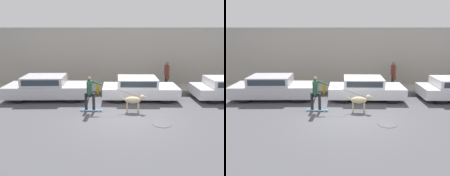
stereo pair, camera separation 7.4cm
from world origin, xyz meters
TOP-DOWN VIEW (x-y plane):
  - ground_plane at (0.00, 0.00)m, footprint 36.00×36.00m
  - back_wall at (0.00, 5.84)m, footprint 32.00×0.30m
  - sidewalk_curb at (0.00, 4.68)m, footprint 30.00×1.98m
  - parked_car_0 at (-4.07, 2.61)m, footprint 4.52×1.94m
  - parked_car_1 at (0.94, 2.61)m, footprint 4.04×1.84m
  - dog at (0.47, 0.65)m, footprint 1.21×0.37m
  - skateboarder at (-1.53, 0.66)m, footprint 2.87×0.55m
  - pedestrian_with_bag at (2.84, 4.44)m, footprint 0.24×0.65m
  - manhole_cover at (1.49, -0.76)m, footprint 0.78×0.78m
  - fire_hydrant at (-1.39, 3.44)m, footprint 0.18×0.18m

SIDE VIEW (x-z plane):
  - ground_plane at x=0.00m, z-range 0.00..0.00m
  - manhole_cover at x=1.49m, z-range 0.00..0.01m
  - sidewalk_curb at x=0.00m, z-range 0.00..0.15m
  - fire_hydrant at x=-1.39m, z-range 0.02..0.70m
  - dog at x=0.47m, z-range 0.14..0.94m
  - parked_car_1 at x=0.94m, z-range -0.01..1.20m
  - parked_car_0 at x=-4.07m, z-range -0.02..1.26m
  - skateboarder at x=-1.53m, z-range 0.12..1.75m
  - pedestrian_with_bag at x=2.84m, z-range 0.25..1.89m
  - back_wall at x=0.00m, z-range 0.00..3.84m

